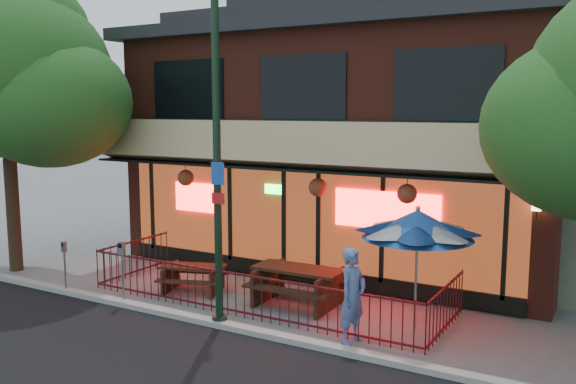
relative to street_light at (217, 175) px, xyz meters
name	(u,v)px	position (x,y,z in m)	size (l,w,h in m)	color
ground	(231,319)	(0.00, 0.40, -3.15)	(80.00, 80.00, 0.00)	gray
curb	(217,323)	(0.00, -0.10, -3.09)	(80.00, 0.25, 0.12)	#999993
restaurant_building	(363,120)	(0.00, 7.51, 0.98)	(12.96, 9.49, 8.05)	#5E241A
patio_fence	(244,285)	(0.00, 0.91, -2.52)	(8.44, 2.62, 1.00)	#470F15
street_light	(217,175)	(0.00, 0.00, 0.00)	(0.43, 0.32, 7.00)	black
street_tree_left	(8,63)	(-7.46, 0.79, 2.52)	(5.60, 5.60, 8.05)	#362A1B
picnic_table_left	(193,274)	(-1.93, 1.56, -2.71)	(1.86, 1.64, 0.66)	#3C2216
picnic_table_right	(298,281)	(0.80, 1.95, -2.57)	(2.09, 1.62, 0.88)	#352112
patio_umbrella	(418,224)	(3.60, 1.82, -0.97)	(2.23, 2.23, 2.55)	gray
pedestrian	(353,296)	(2.78, 0.50, -2.22)	(0.68, 0.45, 1.86)	#5169A3
parking_meter_near	(122,262)	(-2.73, 0.00, -2.15)	(0.16, 0.14, 1.47)	gray
parking_meter_far	(64,258)	(-4.57, -0.08, -2.27)	(0.13, 0.12, 1.29)	gray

